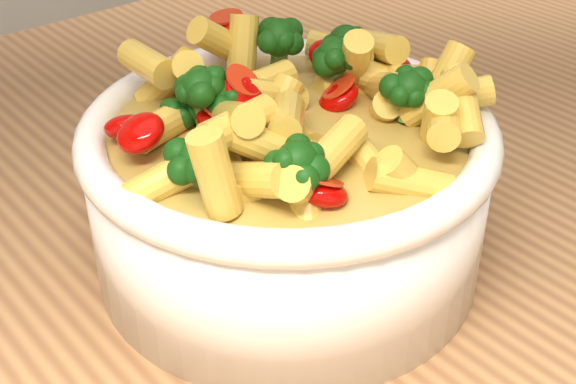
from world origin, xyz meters
TOP-DOWN VIEW (x-y plane):
  - table at (0.00, 0.00)m, footprint 1.20×0.80m
  - serving_bowl at (-0.11, -0.04)m, footprint 0.23×0.23m
  - pasta_salad at (-0.11, -0.04)m, footprint 0.18×0.18m

SIDE VIEW (x-z plane):
  - table at x=0.00m, z-range 0.35..1.25m
  - serving_bowl at x=-0.11m, z-range 0.90..1.00m
  - pasta_salad at x=-0.11m, z-range 0.99..1.03m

